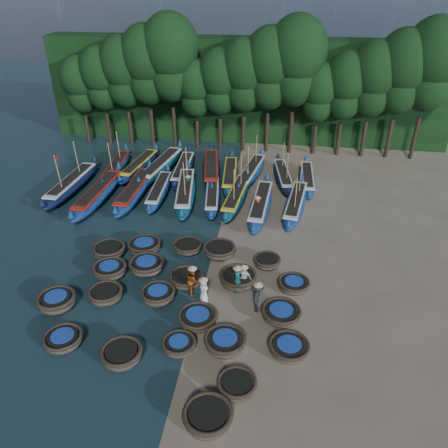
# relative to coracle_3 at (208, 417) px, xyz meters

# --- Properties ---
(ground) EXTENTS (120.00, 120.00, 0.00)m
(ground) POSITION_rel_coracle_3_xyz_m (-1.73, 10.37, -0.47)
(ground) COLOR #7E6F5C
(ground) RESTS_ON ground
(foliage_wall) EXTENTS (40.00, 3.00, 10.00)m
(foliage_wall) POSITION_rel_coracle_3_xyz_m (-1.73, 33.87, 4.53)
(foliage_wall) COLOR black
(foliage_wall) RESTS_ON ground
(coracle_3) EXTENTS (2.47, 2.47, 0.82)m
(coracle_3) POSITION_rel_coracle_3_xyz_m (0.00, 0.00, 0.00)
(coracle_3) COLOR brown
(coracle_3) RESTS_ON ground
(coracle_4) EXTENTS (2.08, 2.08, 0.69)m
(coracle_4) POSITION_rel_coracle_3_xyz_m (0.97, 1.75, -0.07)
(coracle_4) COLOR brown
(coracle_4) RESTS_ON ground
(coracle_5) EXTENTS (2.17, 2.17, 0.64)m
(coracle_5) POSITION_rel_coracle_3_xyz_m (-7.70, 3.29, -0.10)
(coracle_5) COLOR brown
(coracle_5) RESTS_ON ground
(coracle_6) EXTENTS (2.13, 2.13, 0.76)m
(coracle_6) POSITION_rel_coracle_3_xyz_m (-4.53, 2.70, -0.04)
(coracle_6) COLOR brown
(coracle_6) RESTS_ON ground
(coracle_7) EXTENTS (1.67, 1.67, 0.64)m
(coracle_7) POSITION_rel_coracle_3_xyz_m (-2.04, 3.71, -0.10)
(coracle_7) COLOR brown
(coracle_7) RESTS_ON ground
(coracle_8) EXTENTS (2.19, 2.19, 0.76)m
(coracle_8) POSITION_rel_coracle_3_xyz_m (0.13, 4.12, -0.03)
(coracle_8) COLOR brown
(coracle_8) RESTS_ON ground
(coracle_9) EXTENTS (2.01, 2.01, 0.66)m
(coracle_9) POSITION_rel_coracle_3_xyz_m (3.18, 4.22, -0.09)
(coracle_9) COLOR brown
(coracle_9) RESTS_ON ground
(coracle_10) EXTENTS (2.51, 2.51, 0.83)m
(coracle_10) POSITION_rel_coracle_3_xyz_m (-9.22, 5.78, 0.01)
(coracle_10) COLOR brown
(coracle_10) RESTS_ON ground
(coracle_11) EXTENTS (2.25, 2.25, 0.75)m
(coracle_11) POSITION_rel_coracle_3_xyz_m (-6.85, 6.73, -0.04)
(coracle_11) COLOR brown
(coracle_11) RESTS_ON ground
(coracle_12) EXTENTS (2.25, 2.25, 0.74)m
(coracle_12) POSITION_rel_coracle_3_xyz_m (-3.98, 7.11, -0.04)
(coracle_12) COLOR brown
(coracle_12) RESTS_ON ground
(coracle_13) EXTENTS (2.54, 2.54, 0.70)m
(coracle_13) POSITION_rel_coracle_3_xyz_m (-1.48, 5.59, -0.06)
(coracle_13) COLOR brown
(coracle_13) RESTS_ON ground
(coracle_14) EXTENTS (2.12, 2.12, 0.70)m
(coracle_14) POSITION_rel_coracle_3_xyz_m (2.75, 6.53, -0.07)
(coracle_14) COLOR brown
(coracle_14) RESTS_ON ground
(coracle_15) EXTENTS (2.03, 2.03, 0.80)m
(coracle_15) POSITION_rel_coracle_3_xyz_m (-7.41, 8.86, -0.01)
(coracle_15) COLOR brown
(coracle_15) RESTS_ON ground
(coracle_16) EXTENTS (2.44, 2.44, 0.82)m
(coracle_16) POSITION_rel_coracle_3_xyz_m (-5.36, 9.57, 0.00)
(coracle_16) COLOR brown
(coracle_16) RESTS_ON ground
(coracle_17) EXTENTS (2.27, 2.27, 0.66)m
(coracle_17) POSITION_rel_coracle_3_xyz_m (-2.76, 8.77, -0.10)
(coracle_17) COLOR brown
(coracle_17) RESTS_ON ground
(coracle_18) EXTENTS (2.34, 2.34, 0.85)m
(coracle_18) POSITION_rel_coracle_3_xyz_m (0.21, 9.02, 0.02)
(coracle_18) COLOR brown
(coracle_18) RESTS_ON ground
(coracle_19) EXTENTS (1.86, 1.86, 0.65)m
(coracle_19) POSITION_rel_coracle_3_xyz_m (3.41, 9.08, -0.10)
(coracle_19) COLOR brown
(coracle_19) RESTS_ON ground
(coracle_20) EXTENTS (2.07, 2.07, 0.78)m
(coracle_20) POSITION_rel_coracle_3_xyz_m (-8.19, 10.83, -0.02)
(coracle_20) COLOR brown
(coracle_20) RESTS_ON ground
(coracle_21) EXTENTS (2.52, 2.52, 0.73)m
(coracle_21) POSITION_rel_coracle_3_xyz_m (-6.15, 11.68, -0.05)
(coracle_21) COLOR brown
(coracle_21) RESTS_ON ground
(coracle_22) EXTENTS (1.92, 1.92, 0.66)m
(coracle_22) POSITION_rel_coracle_3_xyz_m (-3.36, 12.02, -0.09)
(coracle_22) COLOR brown
(coracle_22) RESTS_ON ground
(coracle_23) EXTENTS (2.49, 2.49, 0.76)m
(coracle_23) POSITION_rel_coracle_3_xyz_m (-1.27, 11.81, -0.03)
(coracle_23) COLOR brown
(coracle_23) RESTS_ON ground
(coracle_24) EXTENTS (1.78, 1.78, 0.66)m
(coracle_24) POSITION_rel_coracle_3_xyz_m (1.79, 11.08, -0.09)
(coracle_24) COLOR brown
(coracle_24) RESTS_ON ground
(long_boat_0) EXTENTS (2.05, 9.02, 3.83)m
(long_boat_0) POSITION_rel_coracle_3_xyz_m (-14.56, 19.34, 0.14)
(long_boat_0) COLOR #10133E
(long_boat_0) RESTS_ON ground
(long_boat_1) EXTENTS (1.99, 9.08, 1.60)m
(long_boat_1) POSITION_rel_coracle_3_xyz_m (-11.75, 18.00, 0.14)
(long_boat_1) COLOR navy
(long_boat_1) RESTS_ON ground
(long_boat_2) EXTENTS (1.65, 8.81, 1.55)m
(long_boat_2) POSITION_rel_coracle_3_xyz_m (-9.11, 18.98, 0.12)
(long_boat_2) COLOR navy
(long_boat_2) RESTS_ON ground
(long_boat_3) EXTENTS (1.69, 7.53, 1.33)m
(long_boat_3) POSITION_rel_coracle_3_xyz_m (-7.22, 19.39, 0.04)
(long_boat_3) COLOR navy
(long_boat_3) RESTS_ON ground
(long_boat_4) EXTENTS (2.87, 8.91, 3.82)m
(long_boat_4) POSITION_rel_coracle_3_xyz_m (-5.09, 19.28, 0.14)
(long_boat_4) COLOR navy
(long_boat_4) RESTS_ON ground
(long_boat_5) EXTENTS (2.18, 7.22, 1.28)m
(long_boat_5) POSITION_rel_coracle_3_xyz_m (-2.89, 19.03, 0.02)
(long_boat_5) COLOR navy
(long_boat_5) RESTS_ON ground
(long_boat_6) EXTENTS (2.17, 8.21, 3.50)m
(long_boat_6) POSITION_rel_coracle_3_xyz_m (-1.00, 19.13, 0.09)
(long_boat_6) COLOR navy
(long_boat_6) RESTS_ON ground
(long_boat_7) EXTENTS (1.99, 8.54, 1.50)m
(long_boat_7) POSITION_rel_coracle_3_xyz_m (0.93, 18.00, 0.10)
(long_boat_7) COLOR navy
(long_boat_7) RESTS_ON ground
(long_boat_8) EXTENTS (2.47, 8.08, 3.46)m
(long_boat_8) POSITION_rel_coracle_3_xyz_m (3.52, 18.55, 0.08)
(long_boat_8) COLOR navy
(long_boat_8) RESTS_ON ground
(long_boat_9) EXTENTS (2.22, 8.26, 3.53)m
(long_boat_9) POSITION_rel_coracle_3_xyz_m (-12.13, 23.04, 0.09)
(long_boat_9) COLOR navy
(long_boat_9) RESTS_ON ground
(long_boat_10) EXTENTS (2.39, 7.88, 1.40)m
(long_boat_10) POSITION_rel_coracle_3_xyz_m (-10.27, 23.95, 0.06)
(long_boat_10) COLOR navy
(long_boat_10) RESTS_ON ground
(long_boat_11) EXTENTS (3.03, 9.01, 1.61)m
(long_boat_11) POSITION_rel_coracle_3_xyz_m (-8.26, 23.97, 0.14)
(long_boat_11) COLOR navy
(long_boat_11) RESTS_ON ground
(long_boat_12) EXTENTS (1.78, 8.16, 1.44)m
(long_boat_12) POSITION_rel_coracle_3_xyz_m (-6.24, 23.66, 0.08)
(long_boat_12) COLOR #10133E
(long_boat_12) RESTS_ON ground
(long_boat_13) EXTENTS (2.92, 8.80, 1.57)m
(long_boat_13) POSITION_rel_coracle_3_xyz_m (-3.78, 24.00, 0.13)
(long_boat_13) COLOR #10133E
(long_boat_13) RESTS_ON ground
(long_boat_14) EXTENTS (2.09, 8.11, 1.43)m
(long_boat_14) POSITION_rel_coracle_3_xyz_m (-1.99, 22.95, 0.08)
(long_boat_14) COLOR navy
(long_boat_14) RESTS_ON ground
(long_boat_15) EXTENTS (2.80, 8.18, 3.52)m
(long_boat_15) POSITION_rel_coracle_3_xyz_m (-0.26, 23.84, 0.09)
(long_boat_15) COLOR navy
(long_boat_15) RESTS_ON ground
(long_boat_16) EXTENTS (2.39, 7.34, 3.15)m
(long_boat_16) POSITION_rel_coracle_3_xyz_m (2.48, 23.51, 0.03)
(long_boat_16) COLOR #10133E
(long_boat_16) RESTS_ON ground
(long_boat_17) EXTENTS (1.42, 7.40, 1.30)m
(long_boat_17) POSITION_rel_coracle_3_xyz_m (4.52, 23.29, 0.03)
(long_boat_17) COLOR navy
(long_boat_17) RESTS_ON ground
(fisherman_0) EXTENTS (0.75, 0.87, 1.71)m
(fisherman_0) POSITION_rel_coracle_3_xyz_m (-1.49, 7.44, 0.36)
(fisherman_0) COLOR white
(fisherman_0) RESTS_ON ground
(fisherman_1) EXTENTS (0.68, 0.77, 1.98)m
(fisherman_1) POSITION_rel_coracle_3_xyz_m (0.25, 8.37, 0.51)
(fisherman_1) COLOR #1B726D
(fisherman_1) RESTS_ON ground
(fisherman_2) EXTENTS (0.93, 1.04, 1.96)m
(fisherman_2) POSITION_rel_coracle_3_xyz_m (-2.20, 8.03, 0.45)
(fisherman_2) COLOR #B24A17
(fisherman_2) RESTS_ON ground
(fisherman_3) EXTENTS (0.70, 1.19, 2.01)m
(fisherman_3) POSITION_rel_coracle_3_xyz_m (1.48, 7.04, 0.47)
(fisherman_3) COLOR black
(fisherman_3) RESTS_ON ground
(fisherman_4) EXTENTS (0.99, 0.59, 1.77)m
(fisherman_4) POSITION_rel_coracle_3_xyz_m (0.57, 8.77, 0.39)
(fisherman_4) COLOR white
(fisherman_4) RESTS_ON ground
(fisherman_5) EXTENTS (0.72, 1.51, 1.76)m
(fisherman_5) POSITION_rel_coracle_3_xyz_m (-5.01, 20.15, 0.35)
(fisherman_5) COLOR #1B726D
(fisherman_5) RESTS_ON ground
(fisherman_6) EXTENTS (0.78, 0.87, 1.70)m
(fisherman_6) POSITION_rel_coracle_3_xyz_m (0.72, 17.42, 0.35)
(fisherman_6) COLOR #B24A17
(fisherman_6) RESTS_ON ground
(tree_0) EXTENTS (3.68, 3.68, 8.68)m
(tree_0) POSITION_rel_coracle_3_xyz_m (-17.73, 30.37, 5.50)
(tree_0) COLOR black
(tree_0) RESTS_ON ground
(tree_1) EXTENTS (4.09, 4.09, 9.65)m
(tree_1) POSITION_rel_coracle_3_xyz_m (-15.43, 30.37, 6.18)
(tree_1) COLOR black
(tree_1) RESTS_ON ground
(tree_2) EXTENTS (4.51, 4.51, 10.63)m
(tree_2) POSITION_rel_coracle_3_xyz_m (-13.13, 30.37, 6.85)
(tree_2) COLOR black
(tree_2) RESTS_ON ground
(tree_3) EXTENTS (4.92, 4.92, 11.60)m
(tree_3) POSITION_rel_coracle_3_xyz_m (-10.83, 30.37, 7.53)
(tree_3) COLOR black
(tree_3) RESTS_ON ground
(tree_4) EXTENTS (5.34, 5.34, 12.58)m
(tree_4) POSITION_rel_coracle_3_xyz_m (-8.53, 30.37, 8.20)
(tree_4) COLOR black
(tree_4) RESTS_ON ground
(tree_5) EXTENTS (3.68, 3.68, 8.68)m
(tree_5) POSITION_rel_coracle_3_xyz_m (-6.23, 30.37, 5.50)
(tree_5) COLOR black
(tree_5) RESTS_ON ground
(tree_6) EXTENTS (4.09, 4.09, 9.65)m
(tree_6) POSITION_rel_coracle_3_xyz_m (-3.93, 30.37, 6.18)
(tree_6) COLOR black
(tree_6) RESTS_ON ground
(tree_7) EXTENTS (4.51, 4.51, 10.63)m
(tree_7) POSITION_rel_coracle_3_xyz_m (-1.63, 30.37, 6.85)
(tree_7) COLOR black
(tree_7) RESTS_ON ground
(tree_8) EXTENTS (4.92, 4.92, 11.60)m
(tree_8) POSITION_rel_coracle_3_xyz_m (0.67, 30.37, 7.53)
(tree_8) COLOR black
(tree_8) RESTS_ON ground
(tree_9) EXTENTS (5.34, 5.34, 12.58)m
(tree_9) POSITION_rel_coracle_3_xyz_m (2.97, 30.37, 8.20)
(tree_9) COLOR black
(tree_9) RESTS_ON ground
(tree_10) EXTENTS (3.68, 3.68, 8.68)m
(tree_10) POSITION_rel_coracle_3_xyz_m (5.27, 30.37, 5.50)
(tree_10) COLOR black
(tree_10) RESTS_ON ground
(tree_11) EXTENTS (4.09, 4.09, 9.65)m
(tree_11) POSITION_rel_coracle_3_xyz_m (7.57, 30.37, 6.18)
(tree_11) COLOR black
(tree_11) RESTS_ON ground
(tree_12) EXTENTS (4.51, 4.51, 10.63)m
(tree_12) POSITION_rel_coracle_3_xyz_m (9.87, 30.37, 6.85)
(tree_12) COLOR black
(tree_12) RESTS_ON ground
(tree_13) EXTENTS (4.92, 4.92, 11.60)m
(tree_13) POSITION_rel_coracle_3_xyz_m (12.17, 30.37, 7.53)
(tree_13) COLOR black
(tree_13) RESTS_ON ground
(tree_14) EXTENTS (5.34, 5.34, 12.58)m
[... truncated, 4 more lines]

